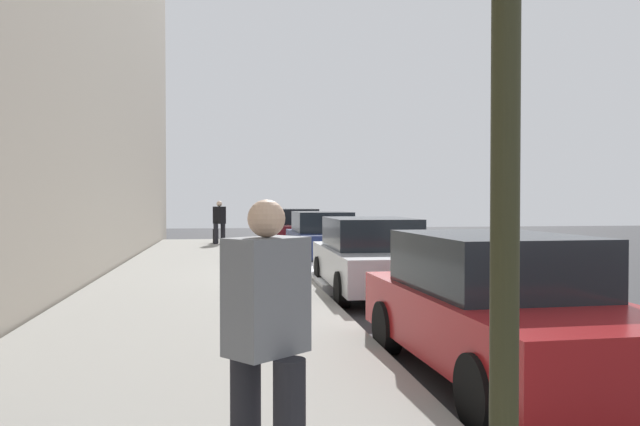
{
  "coord_description": "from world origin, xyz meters",
  "views": [
    {
      "loc": [
        14.39,
        -2.78,
        1.88
      ],
      "look_at": [
        -1.96,
        -0.44,
        1.53
      ],
      "focal_mm": 35.92,
      "sensor_mm": 36.0,
      "label": 1
    }
  ],
  "objects": [
    {
      "name": "lane_stripe_centre",
      "position": [
        0.0,
        3.2,
        0.0
      ],
      "size": [
        28.0,
        0.14,
        0.01
      ],
      "primitive_type": "cube",
      "color": "gold",
      "rests_on": "ground"
    },
    {
      "name": "sidewalk",
      "position": [
        0.0,
        -3.3,
        0.07
      ],
      "size": [
        28.0,
        4.6,
        0.15
      ],
      "primitive_type": "cube",
      "color": "gray",
      "rests_on": "ground"
    },
    {
      "name": "rolling_suitcase",
      "position": [
        -11.45,
        -3.3,
        0.43
      ],
      "size": [
        0.34,
        0.22,
        0.92
      ],
      "color": "black",
      "rests_on": "sidewalk"
    },
    {
      "name": "parked_car_silver",
      "position": [
        2.02,
        0.02,
        0.76
      ],
      "size": [
        4.7,
        1.95,
        1.51
      ],
      "color": "black",
      "rests_on": "ground"
    },
    {
      "name": "parked_car_maroon",
      "position": [
        -10.95,
        -0.1,
        0.76
      ],
      "size": [
        4.37,
        1.96,
        1.51
      ],
      "color": "black",
      "rests_on": "ground"
    },
    {
      "name": "pedestrian_black_coat",
      "position": [
        -10.92,
        -3.14,
        1.04
      ],
      "size": [
        0.53,
        0.52,
        1.68
      ],
      "color": "black",
      "rests_on": "sidewalk"
    },
    {
      "name": "parked_car_navy",
      "position": [
        -4.57,
        0.01,
        0.76
      ],
      "size": [
        4.3,
        1.93,
        1.51
      ],
      "color": "black",
      "rests_on": "ground"
    },
    {
      "name": "snow_bank_curb",
      "position": [
        -0.12,
        -0.7,
        0.11
      ],
      "size": [
        4.51,
        0.56,
        0.22
      ],
      "primitive_type": "cube",
      "color": "white",
      "rests_on": "ground"
    },
    {
      "name": "ground_plane",
      "position": [
        0.0,
        0.0,
        0.0
      ],
      "size": [
        56.0,
        56.0,
        0.0
      ],
      "primitive_type": "plane",
      "color": "#333335"
    },
    {
      "name": "parked_car_red",
      "position": [
        8.06,
        0.02,
        0.76
      ],
      "size": [
        4.36,
        2.03,
        1.51
      ],
      "color": "black",
      "rests_on": "ground"
    },
    {
      "name": "pedestrian_grey_coat",
      "position": [
        10.6,
        -2.56,
        1.07
      ],
      "size": [
        0.52,
        0.55,
        1.73
      ],
      "color": "black",
      "rests_on": "sidewalk"
    }
  ]
}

